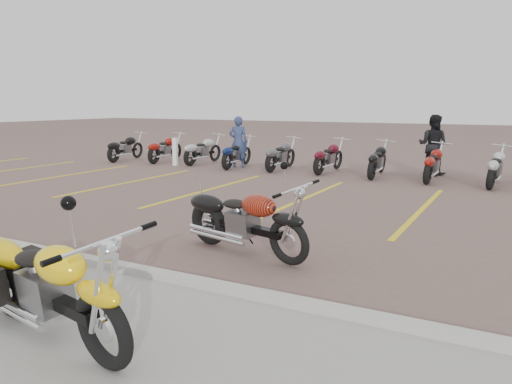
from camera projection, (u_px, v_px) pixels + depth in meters
ground at (212, 238)px, 8.42m from camera, size 100.00×100.00×0.00m
curb at (130, 269)px, 6.68m from camera, size 60.00×0.18×0.12m
parking_stripes at (304, 199)px, 11.89m from camera, size 38.00×5.50×0.01m
yellow_cruiser at (50, 289)px, 4.76m from camera, size 2.46×0.63×1.02m
flame_cruiser at (244, 223)px, 7.49m from camera, size 2.32×0.72×0.97m
person_a at (238, 142)px, 17.50m from camera, size 0.76×0.63×1.80m
person_b at (433, 145)px, 15.78m from camera, size 1.01×0.83×1.89m
bollard at (175, 152)px, 18.12m from camera, size 0.17×0.17×1.00m
bg_bike_row at (350, 158)px, 15.68m from camera, size 18.83×2.01×1.10m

